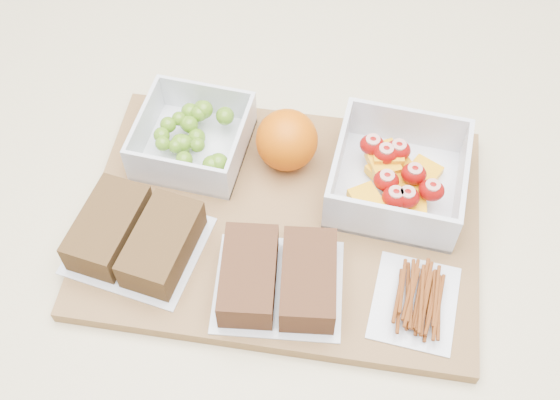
% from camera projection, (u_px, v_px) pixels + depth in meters
% --- Properties ---
extents(counter, '(1.20, 0.90, 0.90)m').
position_uv_depth(counter, '(283.00, 354.00, 1.16)').
color(counter, beige).
rests_on(counter, ground).
extents(cutting_board, '(0.44, 0.33, 0.02)m').
position_uv_depth(cutting_board, '(283.00, 221.00, 0.77)').
color(cutting_board, olive).
rests_on(cutting_board, counter).
extents(grape_container, '(0.12, 0.12, 0.05)m').
position_uv_depth(grape_container, '(193.00, 137.00, 0.79)').
color(grape_container, silver).
rests_on(grape_container, cutting_board).
extents(fruit_container, '(0.14, 0.14, 0.06)m').
position_uv_depth(fruit_container, '(397.00, 177.00, 0.76)').
color(fruit_container, silver).
rests_on(fruit_container, cutting_board).
extents(orange, '(0.07, 0.07, 0.07)m').
position_uv_depth(orange, '(287.00, 140.00, 0.77)').
color(orange, '#DB5D05').
rests_on(orange, cutting_board).
extents(sandwich_bag_left, '(0.14, 0.13, 0.04)m').
position_uv_depth(sandwich_bag_left, '(135.00, 236.00, 0.72)').
color(sandwich_bag_left, silver).
rests_on(sandwich_bag_left, cutting_board).
extents(sandwich_bag_center, '(0.15, 0.13, 0.04)m').
position_uv_depth(sandwich_bag_center, '(279.00, 278.00, 0.69)').
color(sandwich_bag_center, silver).
rests_on(sandwich_bag_center, cutting_board).
extents(pretzel_bag, '(0.08, 0.10, 0.02)m').
position_uv_depth(pretzel_bag, '(416.00, 298.00, 0.69)').
color(pretzel_bag, silver).
rests_on(pretzel_bag, cutting_board).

